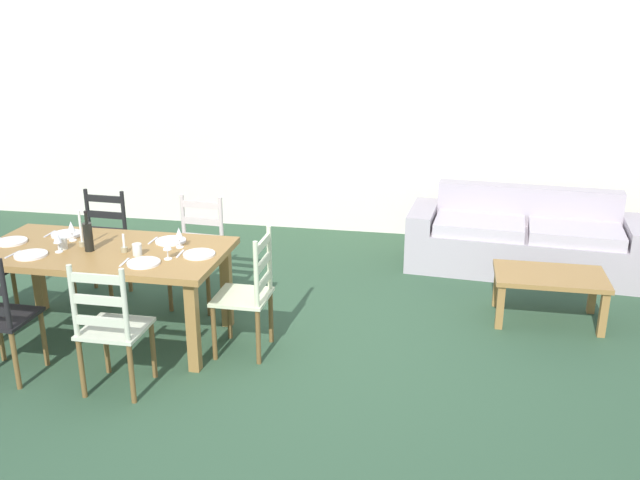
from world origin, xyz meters
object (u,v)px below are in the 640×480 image
wine_bottle (88,236)px  wine_glass_far_right (179,234)px  dining_chair_far_right (198,253)px  wine_glass_near_right (167,245)px  wine_glass_far_left (71,227)px  couch (525,241)px  dining_chair_far_left (102,245)px  coffee_table (550,281)px  dining_table (104,259)px  wine_glass_near_left (57,238)px  dining_chair_head_east (249,294)px  coffee_cup_primary (137,249)px  coffee_cup_secondary (63,243)px  dining_chair_near_right (111,328)px

wine_bottle → wine_glass_far_right: bearing=17.1°
dining_chair_far_right → wine_glass_near_right: size_ratio=5.96×
wine_bottle → wine_glass_near_right: 0.66m
wine_glass_far_left → couch: wine_glass_far_left is taller
wine_glass_far_left → dining_chair_far_left: bearing=100.6°
coffee_table → dining_table: bearing=-164.2°
dining_table → dining_chair_far_right: bearing=58.6°
wine_glass_near_left → wine_glass_near_right: (0.88, 0.01, 0.00)m
dining_chair_far_left → wine_glass_near_left: 1.01m
dining_chair_head_east → coffee_cup_primary: (-0.84, -0.06, 0.32)m
wine_bottle → wine_glass_far_right: wine_bottle is taller
dining_chair_head_east → couch: size_ratio=0.41×
dining_chair_far_left → wine_glass_far_left: 0.77m
wine_glass_near_left → coffee_cup_secondary: (-0.01, 0.07, -0.07)m
wine_glass_far_right → wine_bottle: bearing=-162.9°
dining_table → coffee_cup_secondary: coffee_cup_secondary is taller
dining_chair_far_right → coffee_cup_primary: (-0.14, -0.85, 0.32)m
dining_table → wine_glass_far_left: wine_glass_far_left is taller
wine_glass_far_left → coffee_cup_primary: 0.69m
dining_chair_far_right → dining_chair_head_east: bearing=-48.7°
dining_table → couch: (3.37, 2.19, -0.37)m
wine_glass_far_right → couch: size_ratio=0.07×
dining_chair_head_east → coffee_table: size_ratio=1.07×
couch → wine_glass_near_left: bearing=-147.6°
wine_bottle → wine_glass_near_right: wine_bottle is taller
dining_table → dining_chair_head_east: bearing=-1.0°
wine_bottle → dining_chair_head_east: bearing=1.8°
dining_table → wine_glass_far_left: size_ratio=11.80×
dining_chair_near_right → coffee_cup_primary: size_ratio=10.67×
wine_glass_near_left → couch: size_ratio=0.07×
wine_glass_far_left → coffee_cup_secondary: (0.03, -0.20, -0.07)m
coffee_table → coffee_cup_secondary: bearing=-164.6°
dining_chair_far_right → coffee_table: 3.00m
wine_glass_near_left → dining_chair_far_right: bearing=49.9°
coffee_cup_primary → couch: (3.05, 2.27, -0.50)m
dining_table → dining_chair_near_right: dining_chair_near_right is taller
wine_glass_near_left → dining_chair_near_right: bearing=-41.2°
dining_chair_far_right → wine_bottle: (-0.55, -0.83, 0.39)m
wine_glass_near_left → wine_glass_far_left: same height
wine_glass_near_left → coffee_table: (3.75, 1.11, -0.51)m
wine_bottle → coffee_table: wine_bottle is taller
wine_glass_far_right → dining_chair_far_right: bearing=99.2°
coffee_cup_secondary → couch: 4.34m
wine_glass_far_right → coffee_table: size_ratio=0.18×
couch → wine_glass_far_right: bearing=-143.8°
wine_glass_near_right → coffee_cup_primary: size_ratio=1.79×
coffee_cup_primary → coffee_cup_secondary: size_ratio=1.00×
dining_chair_near_right → coffee_table: dining_chair_near_right is taller
wine_glass_near_left → wine_glass_far_left: size_ratio=1.00×
wine_bottle → couch: size_ratio=0.14×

